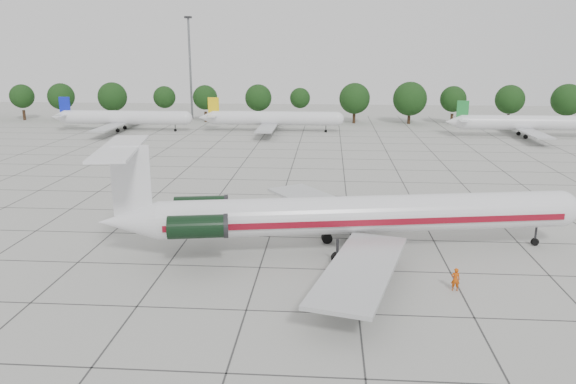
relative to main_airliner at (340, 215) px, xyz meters
name	(u,v)px	position (x,y,z in m)	size (l,w,h in m)	color
ground	(270,237)	(-6.75, 3.92, -3.62)	(260.00, 260.00, 0.00)	#A8A8A1
apron_joints	(282,197)	(-6.75, 18.92, -3.61)	(170.00, 170.00, 0.02)	#383838
main_airliner	(340,215)	(0.00, 0.00, 0.00)	(43.36, 33.84, 10.25)	silver
ground_crew	(455,279)	(8.83, -7.56, -2.69)	(0.67, 0.44, 1.85)	#C1470B
bg_airliner_b	(124,118)	(-46.26, 72.37, -0.71)	(28.24, 27.20, 7.40)	silver
bg_airliner_c	(274,119)	(-13.17, 73.53, -0.71)	(28.24, 27.20, 7.40)	silver
bg_airliner_d	(527,123)	(39.57, 69.94, -0.71)	(28.24, 27.20, 7.40)	silver
tree_line	(258,98)	(-18.44, 88.92, 2.36)	(249.86, 8.44, 10.22)	#332114
floodlight_mast	(190,62)	(-36.75, 95.92, 10.66)	(1.60, 1.60, 25.45)	slate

